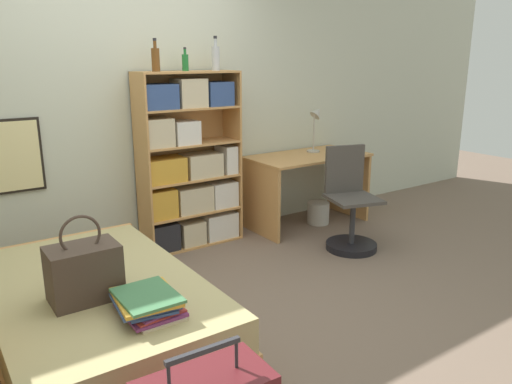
# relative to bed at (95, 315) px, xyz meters

# --- Properties ---
(ground_plane) EXTENTS (14.00, 14.00, 0.00)m
(ground_plane) POSITION_rel_bed_xyz_m (0.74, -0.02, -0.22)
(ground_plane) COLOR #756051
(wall_back) EXTENTS (10.00, 0.09, 2.60)m
(wall_back) POSITION_rel_bed_xyz_m (0.74, 1.46, 1.08)
(wall_back) COLOR beige
(wall_back) RESTS_ON ground_plane
(bed) EXTENTS (1.14, 1.81, 0.44)m
(bed) POSITION_rel_bed_xyz_m (0.00, 0.00, 0.00)
(bed) COLOR tan
(bed) RESTS_ON ground_plane
(handbag) EXTENTS (0.37, 0.24, 0.48)m
(handbag) POSITION_rel_bed_xyz_m (-0.09, -0.21, 0.38)
(handbag) COLOR #47382D
(handbag) RESTS_ON bed
(book_stack_on_bed) EXTENTS (0.34, 0.39, 0.11)m
(book_stack_on_bed) POSITION_rel_bed_xyz_m (0.12, -0.54, 0.28)
(book_stack_on_bed) COLOR beige
(book_stack_on_bed) RESTS_ON bed
(bookcase) EXTENTS (0.93, 0.33, 1.59)m
(bookcase) POSITION_rel_bed_xyz_m (1.28, 1.24, 0.51)
(bookcase) COLOR tan
(bookcase) RESTS_ON ground_plane
(bottle_green) EXTENTS (0.07, 0.07, 0.27)m
(bottle_green) POSITION_rel_bed_xyz_m (1.00, 1.22, 1.48)
(bottle_green) COLOR brown
(bottle_green) RESTS_ON bookcase
(bottle_brown) EXTENTS (0.06, 0.06, 0.20)m
(bottle_brown) POSITION_rel_bed_xyz_m (1.29, 1.26, 1.45)
(bottle_brown) COLOR #1E6B2D
(bottle_brown) RESTS_ON bookcase
(bottle_clear) EXTENTS (0.07, 0.07, 0.30)m
(bottle_clear) POSITION_rel_bed_xyz_m (1.58, 1.22, 1.49)
(bottle_clear) COLOR #B7BCC1
(bottle_clear) RESTS_ON bookcase
(desk) EXTENTS (1.23, 0.66, 0.74)m
(desk) POSITION_rel_bed_xyz_m (2.56, 1.08, 0.30)
(desk) COLOR tan
(desk) RESTS_ON ground_plane
(desk_lamp) EXTENTS (0.19, 0.14, 0.49)m
(desk_lamp) POSITION_rel_bed_xyz_m (2.75, 1.18, 0.85)
(desk_lamp) COLOR #ADA89E
(desk_lamp) RESTS_ON desk
(desk_chair) EXTENTS (0.53, 0.53, 0.93)m
(desk_chair) POSITION_rel_bed_xyz_m (2.44, 0.33, 0.09)
(desk_chair) COLOR black
(desk_chair) RESTS_ON ground_plane
(waste_bin) EXTENTS (0.23, 0.23, 0.23)m
(waste_bin) POSITION_rel_bed_xyz_m (2.67, 1.01, -0.10)
(waste_bin) COLOR #B7B2A8
(waste_bin) RESTS_ON ground_plane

